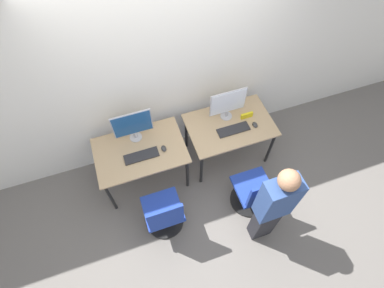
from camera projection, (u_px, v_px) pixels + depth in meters
ground_plane at (195, 186)px, 4.12m from camera, size 20.00×20.00×0.00m
wall_back at (172, 69)px, 3.38m from camera, size 12.00×0.05×2.80m
desk_left at (141, 153)px, 3.67m from camera, size 1.09×0.72×0.70m
monitor_left at (133, 125)px, 3.50m from camera, size 0.47×0.15×0.45m
keyboard_left at (141, 156)px, 3.55m from camera, size 0.41×0.14×0.02m
mouse_left at (164, 148)px, 3.60m from camera, size 0.06×0.09×0.03m
office_chair_left at (164, 215)px, 3.53m from camera, size 0.48×0.48×0.88m
desk_right at (230, 128)px, 3.88m from camera, size 1.09×0.72×0.70m
monitor_right at (228, 103)px, 3.68m from camera, size 0.47×0.15×0.45m
keyboard_right at (233, 130)px, 3.76m from camera, size 0.41×0.14×0.02m
mouse_right at (255, 125)px, 3.79m from camera, size 0.06×0.09×0.03m
office_chair_right at (254, 193)px, 3.68m from camera, size 0.48×0.48×0.88m
person_right at (273, 206)px, 3.08m from camera, size 0.36×0.20×1.54m
placard_right at (247, 115)px, 3.85m from camera, size 0.16×0.03×0.08m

